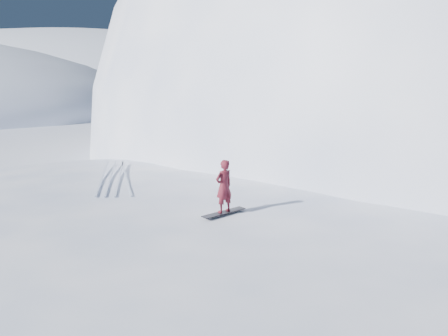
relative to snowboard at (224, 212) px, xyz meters
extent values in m
plane|color=white|center=(-2.68, -0.29, -2.41)|extent=(400.00, 400.00, 0.00)
ellipsoid|color=white|center=(-1.68, 2.71, -2.41)|extent=(36.00, 28.00, 4.80)
ellipsoid|color=white|center=(19.32, 25.71, -2.41)|extent=(60.00, 56.00, 56.00)
ellipsoid|color=white|center=(7.32, 19.71, -2.41)|extent=(28.00, 24.00, 18.00)
ellipsoid|color=white|center=(-42.68, 109.71, -2.41)|extent=(140.00, 90.00, 36.00)
ellipsoid|color=white|center=(-4.68, 5.71, -2.41)|extent=(7.00, 6.30, 1.00)
ellipsoid|color=white|center=(4.32, 3.71, -2.41)|extent=(4.00, 3.60, 0.60)
cube|color=black|center=(0.00, 0.00, 0.00)|extent=(1.28, 1.14, 0.02)
imported|color=maroon|center=(0.00, 0.00, 0.77)|extent=(0.66, 0.64, 1.53)
cube|color=silver|center=(-4.75, 4.59, 0.01)|extent=(1.21, 5.90, 0.04)
cube|color=silver|center=(-4.42, 4.59, 0.01)|extent=(1.16, 5.91, 0.04)
cube|color=silver|center=(-4.08, 4.59, 0.01)|extent=(1.15, 5.91, 0.04)
cube|color=silver|center=(-3.84, 4.59, 0.01)|extent=(1.72, 5.78, 0.04)
camera|label=1|loc=(0.04, -11.95, 3.88)|focal=35.00mm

